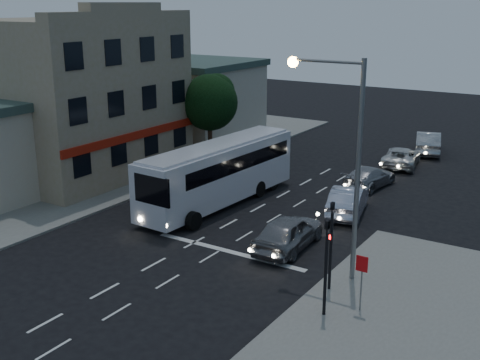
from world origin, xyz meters
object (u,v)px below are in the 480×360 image
Objects in this scene: car_sedan_c at (401,157)px; tour_bus at (219,172)px; car_sedan_b at (369,177)px; regulatory_sign at (362,274)px; traffic_signal_main at (331,235)px; traffic_signal_side at (326,256)px; streetlight at (344,144)px; street_tree at (210,100)px; car_sedan_a at (348,200)px; car_suv at (288,232)px; car_extra at (428,142)px.

tour_bus is at bearing 56.51° from car_sedan_c.
regulatory_sign reaches higher than car_sedan_b.
car_sedan_c is 1.19× the size of traffic_signal_main.
traffic_signal_side is (4.49, -16.33, 1.75)m from car_sedan_b.
streetlight is at bearing 100.20° from traffic_signal_main.
traffic_signal_main is at bearing 111.00° from car_sedan_b.
street_tree is (-17.51, 15.26, 2.90)m from regulatory_sign.
streetlight is at bearing 96.02° from car_sedan_a.
car_sedan_a is at bearing 108.25° from traffic_signal_main.
tour_bus is 2.55× the size of car_sedan_b.
traffic_signal_main reaches higher than car_sedan_a.
traffic_signal_side is at bearing -70.51° from traffic_signal_main.
car_suv is 2.19× the size of regulatory_sign.
regulatory_sign reaches higher than car_extra.
car_sedan_b is 17.02m from traffic_signal_side.
car_suv is 11.33m from car_sedan_b.
car_suv is at bearing 153.49° from streetlight.
tour_bus is 1.30× the size of streetlight.
car_suv is 1.05× the size of car_sedan_b.
traffic_signal_main is at bearing -79.80° from streetlight.
traffic_signal_main reaches higher than car_sedan_b.
streetlight is at bearing 111.50° from car_sedan_b.
regulatory_sign is (11.53, -7.63, -0.33)m from tour_bus.
regulatory_sign is (4.66, -10.00, 0.81)m from car_sedan_a.
tour_bus is 11.86m from traffic_signal_main.
streetlight is at bearing 128.75° from regulatory_sign.
traffic_signal_side is at bearing 111.58° from car_sedan_b.
streetlight reaches higher than traffic_signal_main.
traffic_signal_side reaches higher than regulatory_sign.
car_sedan_c is at bearing 69.08° from tour_bus.
traffic_signal_side is (0.70, -1.98, 0.00)m from traffic_signal_main.
car_suv is 5.99m from car_sedan_a.
street_tree is at bearing 131.13° from tour_bus.
car_extra is at bearing 98.19° from traffic_signal_side.
car_suv is 22.24m from car_extra.
traffic_signal_main is 1.86× the size of regulatory_sign.
regulatory_sign is 23.40m from street_tree.
traffic_signal_main is 21.38m from street_tree.
car_extra is 27.57m from traffic_signal_side.
car_suv is 0.99× the size of car_sedan_c.
tour_bus reaches higher than regulatory_sign.
car_sedan_a is at bearing -97.92° from car_suv.
car_extra is 1.23× the size of traffic_signal_side.
car_sedan_c reaches higher than car_sedan_b.
car_extra is (0.57, 10.92, 0.16)m from car_sedan_b.
car_suv is at bearing 71.54° from car_sedan_a.
car_extra is 0.56× the size of streetlight.
car_sedan_b is (-0.83, 5.36, -0.12)m from car_sedan_a.
regulatory_sign is (1.00, 0.96, -0.82)m from traffic_signal_side.
streetlight is at bearing -25.42° from tour_bus.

